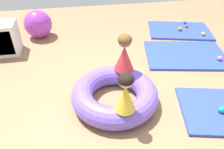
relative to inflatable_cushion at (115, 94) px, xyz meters
The scene contains 14 objects.
ground_plane 0.19m from the inflatable_cushion, ahead, with size 8.00×8.00×0.00m, color #93704C.
gym_mat_far_left 1.78m from the inflatable_cushion, 33.16° to the left, with size 1.40×0.98×0.04m, color #2D47B7.
gym_mat_center_rear 2.70m from the inflatable_cushion, 47.32° to the left, with size 1.29×0.90×0.04m, color #2D47B7.
inflatable_cushion is the anchor object (origin of this frame).
child_in_yellow 0.56m from the inflatable_cushion, 85.37° to the right, with size 0.31×0.31×0.47m.
child_in_red 0.58m from the inflatable_cushion, 61.19° to the left, with size 0.33×0.33×0.53m.
play_ball_orange 2.64m from the inflatable_cushion, 46.84° to the left, with size 0.08×0.08×0.08m, color orange.
play_ball_red 2.88m from the inflatable_cushion, 45.40° to the left, with size 0.06×0.06×0.06m, color red.
play_ball_yellow 2.70m from the inflatable_cushion, 36.47° to the left, with size 0.08×0.08×0.08m, color yellow.
play_ball_blue 3.07m from the inflatable_cushion, 47.39° to the left, with size 0.07×0.07×0.07m, color blue.
play_ball_pink 2.06m from the inflatable_cushion, 18.81° to the left, with size 0.08×0.08×0.08m, color pink.
play_ball_teal 1.35m from the inflatable_cushion, 19.77° to the right, with size 0.09×0.09×0.09m, color teal.
exercise_ball_large 2.53m from the inflatable_cushion, 117.17° to the left, with size 0.55×0.55×0.55m, color purple.
storage_cube 2.36m from the inflatable_cushion, 135.26° to the left, with size 0.44×0.44×0.56m.
Camera 1 is at (-0.55, -2.13, 2.01)m, focal length 34.83 mm.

